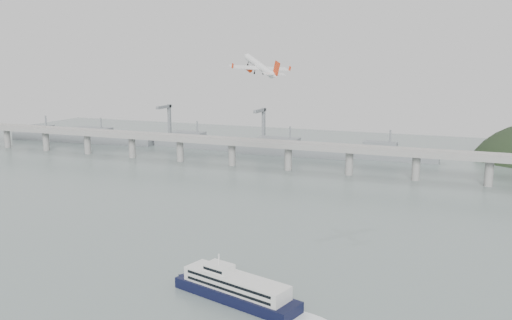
% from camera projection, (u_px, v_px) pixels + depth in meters
% --- Properties ---
extents(ground, '(900.00, 900.00, 0.00)m').
position_uv_depth(ground, '(211.00, 258.00, 246.93)').
color(ground, slate).
rests_on(ground, ground).
extents(bridge, '(800.00, 22.00, 23.90)m').
position_uv_depth(bridge, '(323.00, 151.00, 426.40)').
color(bridge, gray).
rests_on(bridge, ground).
extents(distant_fleet, '(453.00, 60.90, 40.00)m').
position_uv_depth(distant_fleet, '(190.00, 142.00, 544.26)').
color(distant_fleet, slate).
rests_on(distant_fleet, ground).
extents(ferry, '(85.04, 32.33, 16.37)m').
position_uv_depth(ferry, '(236.00, 289.00, 204.14)').
color(ferry, black).
rests_on(ferry, ground).
extents(airliner, '(35.52, 34.29, 16.93)m').
position_uv_depth(airliner, '(260.00, 66.00, 317.67)').
color(airliner, white).
rests_on(airliner, ground).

